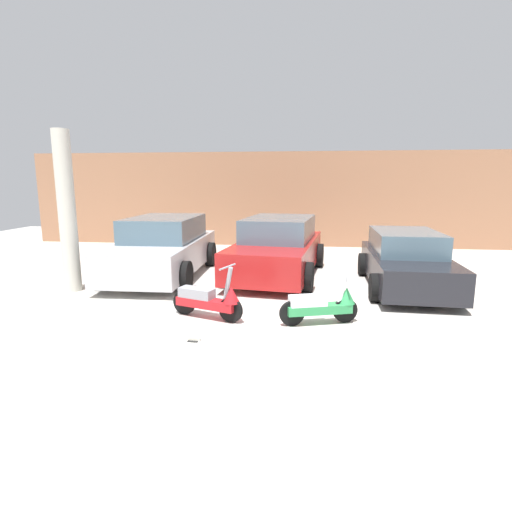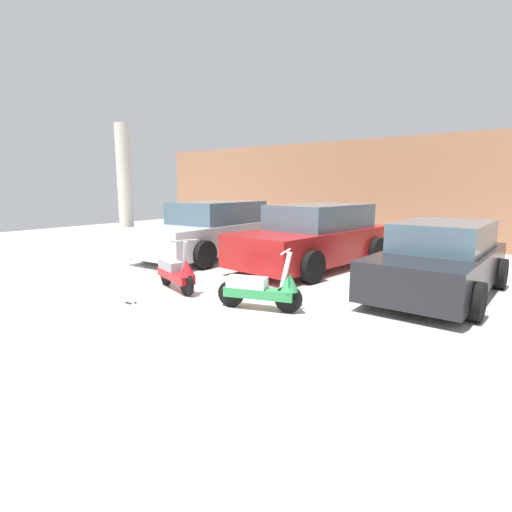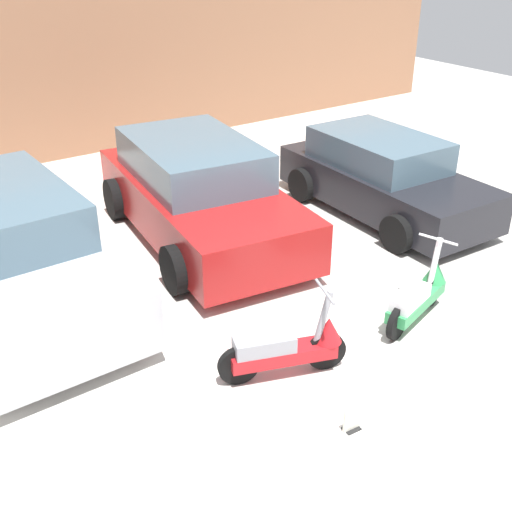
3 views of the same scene
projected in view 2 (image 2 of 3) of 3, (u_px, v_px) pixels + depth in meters
ground_plane at (185, 309)px, 6.27m from camera, size 28.00×28.00×0.00m
wall_back at (384, 192)px, 13.12m from camera, size 19.60×0.12×3.46m
scooter_front_left at (177, 272)px, 7.31m from camera, size 1.36×0.70×0.98m
scooter_front_right at (263, 289)px, 6.15m from camera, size 1.33×0.65×0.95m
car_rear_left at (213, 230)px, 10.88m from camera, size 2.21×4.43×1.49m
car_rear_center at (315, 237)px, 9.46m from camera, size 2.51×4.54×1.48m
car_rear_right at (440, 260)px, 7.03m from camera, size 1.93×3.82×1.28m
placard_near_left_scooter at (130, 296)px, 6.54m from camera, size 0.20×0.13×0.26m
support_column_side at (125, 193)px, 10.24m from camera, size 0.36×0.36×3.46m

